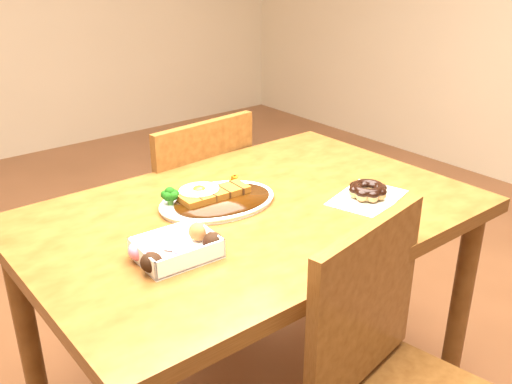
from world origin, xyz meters
TOP-DOWN VIEW (x-y plane):
  - table at (0.00, 0.00)m, footprint 1.20×0.80m
  - chair_far at (0.12, 0.53)m, footprint 0.45×0.45m
  - katsu_curry_plate at (-0.06, 0.09)m, footprint 0.35×0.27m
  - donut_box at (-0.29, -0.09)m, footprint 0.21×0.14m
  - pon_de_ring at (0.29, -0.15)m, footprint 0.26×0.21m

SIDE VIEW (x-z plane):
  - chair_far at x=0.12m, z-range 0.04..0.91m
  - table at x=0.00m, z-range 0.28..1.03m
  - katsu_curry_plate at x=-0.06m, z-range 0.73..0.80m
  - pon_de_ring at x=0.29m, z-range 0.75..0.79m
  - donut_box at x=-0.29m, z-range 0.75..0.80m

